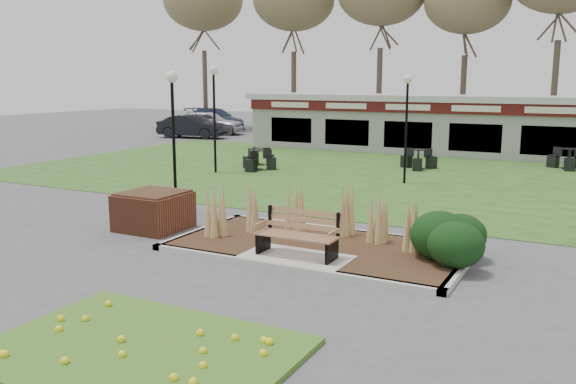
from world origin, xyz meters
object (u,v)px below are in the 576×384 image
at_px(park_bench, 299,233).
at_px(lamp_post_far_left, 214,96).
at_px(bistro_set_b, 258,159).
at_px(lamp_post_near_left, 173,110).
at_px(bistro_set_a, 257,163).
at_px(bistro_set_d, 568,162).
at_px(lamp_post_mid_left, 407,105).
at_px(car_blue, 214,119).
at_px(bistro_set_c, 418,162).
at_px(car_silver, 208,122).
at_px(food_pavilion, 481,125).
at_px(brick_planter, 154,210).
at_px(car_black, 192,126).

distance_m(park_bench, lamp_post_far_left, 12.61).
bearing_deg(bistro_set_b, lamp_post_near_left, -73.59).
distance_m(bistro_set_a, bistro_set_d, 12.86).
height_order(lamp_post_mid_left, bistro_set_a, lamp_post_mid_left).
bearing_deg(park_bench, car_blue, 127.32).
relative_size(lamp_post_far_left, bistro_set_d, 2.66).
xyz_separation_m(park_bench, lamp_post_far_left, (-8.29, 9.17, 2.46)).
height_order(bistro_set_c, car_blue, car_blue).
bearing_deg(bistro_set_c, car_silver, 151.29).
xyz_separation_m(food_pavilion, bistro_set_b, (-7.93, -7.80, -1.22)).
xyz_separation_m(brick_planter, food_pavilion, (4.40, 18.96, 1.00)).
height_order(lamp_post_far_left, car_silver, lamp_post_far_left).
distance_m(bistro_set_d, car_black, 22.40).
bearing_deg(food_pavilion, lamp_post_near_left, -106.99).
height_order(brick_planter, food_pavilion, food_pavilion).
relative_size(bistro_set_b, bistro_set_c, 0.90).
bearing_deg(car_silver, lamp_post_mid_left, -146.07).
height_order(park_bench, brick_planter, park_bench).
xyz_separation_m(lamp_post_near_left, lamp_post_mid_left, (4.33, 7.52, -0.05)).
bearing_deg(brick_planter, bistro_set_c, 77.23).
xyz_separation_m(park_bench, car_black, (-17.96, 20.75, 0.14)).
distance_m(bistro_set_a, car_black, 14.82).
height_order(food_pavilion, bistro_set_d, food_pavilion).
height_order(bistro_set_b, car_silver, car_silver).
height_order(brick_planter, lamp_post_near_left, lamp_post_near_left).
bearing_deg(lamp_post_far_left, brick_planter, -65.17).
bearing_deg(bistro_set_b, car_black, 138.61).
distance_m(brick_planter, lamp_post_mid_left, 10.33).
bearing_deg(food_pavilion, bistro_set_c, -103.72).
bearing_deg(bistro_set_d, bistro_set_c, -152.65).
xyz_separation_m(brick_planter, bistro_set_c, (2.98, 13.16, -0.19)).
height_order(park_bench, lamp_post_near_left, lamp_post_near_left).
bearing_deg(car_blue, car_silver, -130.25).
bearing_deg(car_black, bistro_set_c, -120.45).
xyz_separation_m(park_bench, lamp_post_near_left, (-5.21, 2.67, 2.26)).
xyz_separation_m(brick_planter, car_black, (-13.56, 20.00, 0.25)).
bearing_deg(lamp_post_near_left, food_pavilion, 73.01).
relative_size(park_bench, lamp_post_mid_left, 0.44).
distance_m(bistro_set_c, car_silver, 19.46).
xyz_separation_m(food_pavilion, car_black, (-17.96, 1.04, -0.75)).
bearing_deg(car_silver, car_blue, 8.30).
bearing_deg(park_bench, lamp_post_mid_left, 94.91).
bearing_deg(brick_planter, lamp_post_far_left, 114.83).
distance_m(park_bench, lamp_post_mid_left, 10.46).
height_order(food_pavilion, bistro_set_c, food_pavilion).
bearing_deg(car_silver, brick_planter, -167.45).
height_order(park_bench, bistro_set_a, park_bench).
distance_m(lamp_post_mid_left, car_silver, 22.01).
bearing_deg(lamp_post_far_left, car_black, 129.83).
bearing_deg(car_silver, lamp_post_near_left, -166.68).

